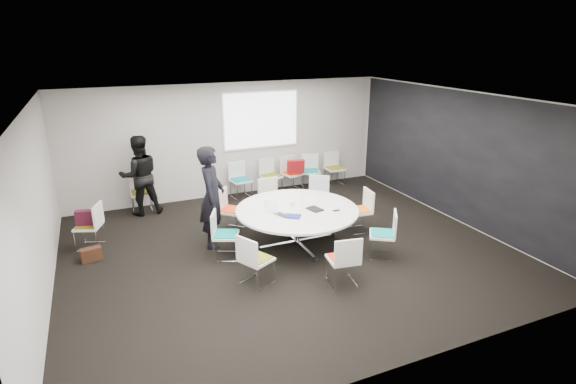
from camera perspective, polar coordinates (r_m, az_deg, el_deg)
name	(u,v)px	position (r m, az deg, el deg)	size (l,w,h in m)	color
room_shell	(291,179)	(8.11, 0.44, 1.72)	(8.08, 7.08, 2.88)	black
conference_table	(297,217)	(8.60, 1.14, -3.25)	(2.33, 2.33, 0.73)	silver
projection_screen	(261,120)	(11.38, -3.42, 9.10)	(1.90, 0.03, 1.35)	white
chair_ring_a	(359,218)	(9.39, 9.00, -3.33)	(0.50, 0.51, 0.88)	silver
chair_ring_b	(318,204)	(10.11, 3.77, -1.47)	(0.63, 0.63, 0.88)	silver
chair_ring_c	(271,206)	(9.93, -2.17, -1.83)	(0.46, 0.45, 0.88)	silver
chair_ring_d	(231,218)	(9.37, -7.23, -3.30)	(0.64, 0.64, 0.88)	silver
chair_ring_e	(225,244)	(8.27, -7.94, -6.50)	(0.59, 0.60, 0.88)	silver
chair_ring_f	(256,269)	(7.37, -4.10, -9.73)	(0.61, 0.61, 0.88)	silver
chair_ring_g	(343,269)	(7.40, 6.97, -9.69)	(0.52, 0.51, 0.88)	silver
chair_ring_h	(382,243)	(8.39, 11.88, -6.34)	(0.63, 0.63, 0.88)	silver
chair_back_a	(241,187)	(11.28, -6.03, 0.66)	(0.52, 0.51, 0.88)	silver
chair_back_b	(271,183)	(11.54, -2.18, 1.19)	(0.54, 0.54, 0.88)	silver
chair_back_c	(292,180)	(11.76, 0.51, 1.55)	(0.56, 0.55, 0.88)	silver
chair_back_d	(311,177)	(11.98, 2.88, 1.86)	(0.57, 0.57, 0.88)	silver
chair_back_e	(334,175)	(12.28, 5.91, 2.22)	(0.47, 0.45, 0.88)	silver
chair_spare_left	(91,234)	(9.35, -23.79, -4.92)	(0.58, 0.59, 0.88)	silver
chair_person_back	(142,200)	(10.86, -18.06, -0.93)	(0.47, 0.46, 0.88)	silver
person_main	(212,197)	(8.54, -9.63, -0.64)	(0.71, 0.47, 1.95)	black
person_back	(140,175)	(10.51, -18.31, 2.00)	(0.88, 0.68, 1.81)	black
laptop	(282,214)	(8.27, -0.73, -2.77)	(0.31, 0.20, 0.02)	#333338
laptop_lid	(271,206)	(8.29, -2.20, -1.84)	(0.30, 0.02, 0.22)	silver
notebook_black	(315,209)	(8.50, 3.42, -2.18)	(0.22, 0.30, 0.02)	black
tablet_folio	(293,216)	(8.15, 0.65, -3.10)	(0.26, 0.20, 0.03)	navy
papers_right	(312,199)	(9.03, 3.09, -0.94)	(0.30, 0.21, 0.00)	white
papers_front	(336,204)	(8.79, 6.10, -1.58)	(0.30, 0.21, 0.00)	silver
cup	(292,204)	(8.66, 0.56, -1.49)	(0.08, 0.08, 0.09)	white
phone	(336,210)	(8.49, 6.16, -2.34)	(0.14, 0.07, 0.01)	black
maroon_bag	(87,217)	(9.23, -24.16, -2.96)	(0.40, 0.14, 0.28)	#411122
brown_bag	(91,254)	(8.89, -23.70, -7.24)	(0.36, 0.16, 0.24)	#361D11
red_jacket	(296,166)	(11.44, 0.99, 3.26)	(0.44, 0.10, 0.35)	maroon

